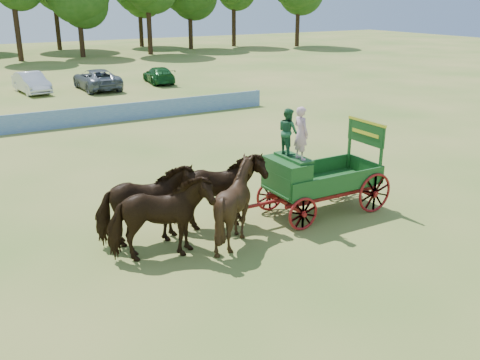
% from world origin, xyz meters
% --- Properties ---
extents(ground, '(160.00, 160.00, 0.00)m').
position_xyz_m(ground, '(0.00, 0.00, 0.00)').
color(ground, '#A28D49').
rests_on(ground, ground).
extents(horse_lead_left, '(3.11, 1.92, 2.44)m').
position_xyz_m(horse_lead_left, '(-2.22, 0.41, 1.22)').
color(horse_lead_left, black).
rests_on(horse_lead_left, ground).
extents(horse_lead_right, '(3.07, 1.78, 2.44)m').
position_xyz_m(horse_lead_right, '(-2.22, 1.51, 1.22)').
color(horse_lead_right, black).
rests_on(horse_lead_right, ground).
extents(horse_wheel_left, '(2.28, 2.04, 2.45)m').
position_xyz_m(horse_wheel_left, '(0.18, 0.41, 1.22)').
color(horse_wheel_left, black).
rests_on(horse_wheel_left, ground).
extents(horse_wheel_right, '(3.09, 1.83, 2.44)m').
position_xyz_m(horse_wheel_right, '(0.18, 1.51, 1.22)').
color(horse_wheel_right, black).
rests_on(horse_wheel_right, ground).
extents(farm_dray, '(6.00, 2.00, 3.83)m').
position_xyz_m(farm_dray, '(3.13, 0.98, 1.65)').
color(farm_dray, maroon).
rests_on(farm_dray, ground).
extents(sponsor_banner, '(26.00, 0.08, 1.05)m').
position_xyz_m(sponsor_banner, '(-1.00, 18.00, 0.53)').
color(sponsor_banner, '#1D59A1').
rests_on(sponsor_banner, ground).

